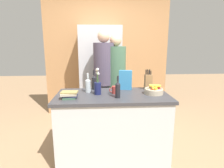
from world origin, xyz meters
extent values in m
plane|color=#A37F5B|center=(0.00, 0.00, 0.00)|extent=(14.00, 14.00, 0.00)
cube|color=silver|center=(0.00, 0.00, 0.44)|extent=(1.42, 0.72, 0.87)
cube|color=#38383D|center=(0.00, 0.00, 0.89)|extent=(1.48, 0.75, 0.04)
cube|color=#AD7A4C|center=(0.00, 1.82, 1.30)|extent=(2.68, 0.12, 2.60)
cube|color=#B7B7BC|center=(-0.15, 1.46, 0.95)|extent=(0.82, 0.60, 1.90)
cylinder|color=#B7B7BC|center=(-0.21, 1.14, 1.04)|extent=(0.02, 0.02, 1.04)
cylinder|color=tan|center=(0.55, -0.01, 0.94)|extent=(0.25, 0.25, 0.06)
torus|color=tan|center=(0.55, -0.01, 0.97)|extent=(0.25, 0.25, 0.03)
sphere|color=red|center=(0.61, 0.02, 0.98)|extent=(0.07, 0.07, 0.07)
sphere|color=#99B233|center=(0.57, 0.01, 0.97)|extent=(0.08, 0.08, 0.08)
sphere|color=red|center=(0.54, -0.01, 0.97)|extent=(0.08, 0.08, 0.08)
sphere|color=#C64C23|center=(0.53, -0.03, 0.97)|extent=(0.06, 0.06, 0.06)
cylinder|color=yellow|center=(0.58, 0.01, 1.00)|extent=(0.06, 0.16, 0.03)
cylinder|color=yellow|center=(0.53, 0.01, 1.01)|extent=(0.04, 0.16, 0.03)
cylinder|color=yellow|center=(0.57, 0.00, 1.02)|extent=(0.15, 0.07, 0.03)
cube|color=olive|center=(0.54, 0.26, 1.02)|extent=(0.10, 0.09, 0.21)
cylinder|color=black|center=(0.51, 0.28, 1.16)|extent=(0.01, 0.01, 0.08)
cylinder|color=black|center=(0.52, 0.27, 1.16)|extent=(0.01, 0.01, 0.09)
cylinder|color=black|center=(0.54, 0.25, 1.15)|extent=(0.01, 0.01, 0.08)
cylinder|color=black|center=(0.56, 0.27, 1.16)|extent=(0.01, 0.01, 0.09)
cylinder|color=black|center=(0.58, 0.27, 1.15)|extent=(0.01, 0.01, 0.07)
cylinder|color=#191E4C|center=(-0.19, 0.02, 0.99)|extent=(0.09, 0.09, 0.16)
cylinder|color=#477538|center=(-0.19, 0.02, 1.13)|extent=(0.01, 0.02, 0.11)
sphere|color=white|center=(-0.18, 0.02, 1.18)|extent=(0.03, 0.03, 0.03)
cylinder|color=#477538|center=(-0.19, 0.03, 1.13)|extent=(0.02, 0.01, 0.13)
sphere|color=white|center=(-0.19, 0.03, 1.20)|extent=(0.03, 0.03, 0.03)
cylinder|color=#477538|center=(-0.20, 0.02, 1.13)|extent=(0.01, 0.02, 0.13)
sphere|color=white|center=(-0.20, 0.02, 1.20)|extent=(0.03, 0.03, 0.03)
cylinder|color=#477538|center=(-0.20, 0.02, 1.15)|extent=(0.01, 0.02, 0.16)
sphere|color=white|center=(-0.20, 0.01, 1.23)|extent=(0.03, 0.03, 0.03)
cylinder|color=#477538|center=(-0.19, 0.01, 1.16)|extent=(0.03, 0.01, 0.17)
sphere|color=white|center=(-0.19, 0.00, 1.24)|extent=(0.04, 0.04, 0.04)
cube|color=teal|center=(0.21, 0.26, 1.05)|extent=(0.19, 0.10, 0.28)
cylinder|color=#99332D|center=(0.04, 0.04, 0.96)|extent=(0.09, 0.09, 0.10)
torus|color=#99332D|center=(-0.01, 0.03, 0.96)|extent=(0.07, 0.03, 0.07)
cube|color=#3D6047|center=(-0.54, -0.15, 0.92)|extent=(0.17, 0.16, 0.02)
cube|color=#2D334C|center=(-0.53, -0.16, 0.94)|extent=(0.18, 0.12, 0.02)
cube|color=#B7A88E|center=(-0.54, -0.15, 0.97)|extent=(0.20, 0.16, 0.03)
cube|color=#99844C|center=(-0.53, -0.15, 0.99)|extent=(0.20, 0.14, 0.02)
cylinder|color=#B2BCC1|center=(-0.33, 0.14, 0.99)|extent=(0.08, 0.08, 0.16)
cone|color=#B2BCC1|center=(-0.33, 0.14, 1.09)|extent=(0.08, 0.08, 0.03)
cylinder|color=#B2BCC1|center=(-0.33, 0.14, 1.14)|extent=(0.03, 0.03, 0.07)
cylinder|color=black|center=(0.05, -0.15, 1.00)|extent=(0.06, 0.06, 0.17)
cone|color=black|center=(0.05, -0.15, 1.10)|extent=(0.06, 0.06, 0.03)
cylinder|color=black|center=(0.05, -0.15, 1.15)|extent=(0.02, 0.02, 0.07)
cylinder|color=black|center=(-0.25, 0.30, 1.00)|extent=(0.06, 0.06, 0.17)
cone|color=black|center=(-0.25, 0.30, 1.10)|extent=(0.06, 0.06, 0.03)
cylinder|color=black|center=(-0.25, 0.30, 1.16)|extent=(0.02, 0.02, 0.07)
cube|color=#383842|center=(-0.09, 0.87, 0.43)|extent=(0.31, 0.25, 0.86)
cylinder|color=#4C4256|center=(-0.09, 0.87, 1.22)|extent=(0.36, 0.36, 0.72)
sphere|color=#DBAD89|center=(-0.09, 0.87, 1.68)|extent=(0.21, 0.21, 0.21)
cube|color=#383842|center=(0.11, 0.88, 0.41)|extent=(0.32, 0.25, 0.83)
cylinder|color=#42664C|center=(0.11, 0.88, 1.17)|extent=(0.35, 0.35, 0.69)
sphere|color=#DBAD89|center=(0.11, 0.88, 1.62)|extent=(0.20, 0.20, 0.20)
camera|label=1|loc=(-0.16, -2.37, 1.57)|focal=30.00mm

